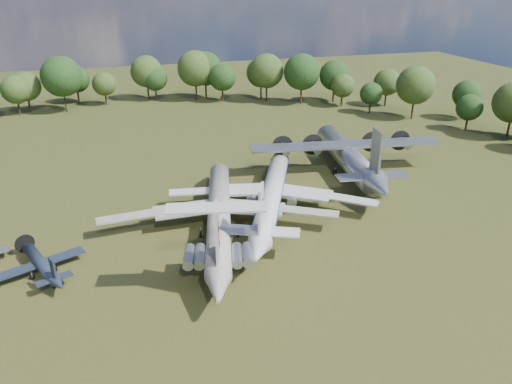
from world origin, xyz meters
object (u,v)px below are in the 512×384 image
object	(u,v)px
tu104_jet	(272,197)
person_on_il62	(218,242)
an12_transport	(347,159)
il62_airliner	(219,217)
small_prop_west	(42,266)

from	to	relation	value
tu104_jet	person_on_il62	xyz separation A→B (m)	(-12.76, -17.32, 3.12)
an12_transport	person_on_il62	size ratio (longest dim) A/B	25.77
tu104_jet	person_on_il62	world-z (taller)	person_on_il62
il62_airliner	tu104_jet	size ratio (longest dim) A/B	1.03
tu104_jet	an12_transport	xyz separation A→B (m)	(19.09, 11.68, 0.48)
an12_transport	small_prop_west	world-z (taller)	an12_transport
il62_airliner	an12_transport	bearing A→B (deg)	42.69
il62_airliner	tu104_jet	bearing A→B (deg)	39.12
tu104_jet	small_prop_west	size ratio (longest dim) A/B	2.91
an12_transport	small_prop_west	xyz separation A→B (m)	(-53.33, -21.49, -1.59)
tu104_jet	small_prop_west	world-z (taller)	tu104_jet
il62_airliner	small_prop_west	distance (m)	24.88
an12_transport	tu104_jet	bearing A→B (deg)	-140.26
il62_airliner	person_on_il62	distance (m)	13.16
il62_airliner	small_prop_west	size ratio (longest dim) A/B	3.01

